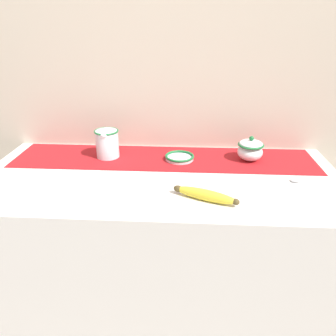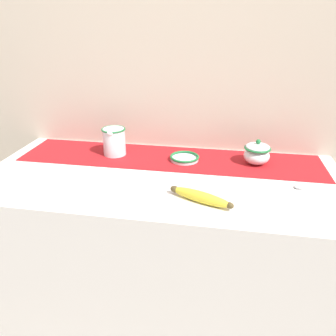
{
  "view_description": "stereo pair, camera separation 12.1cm",
  "coord_description": "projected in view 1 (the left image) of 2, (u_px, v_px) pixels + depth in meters",
  "views": [
    {
      "loc": [
        0.1,
        -1.14,
        1.47
      ],
      "look_at": [
        0.03,
        -0.04,
        0.97
      ],
      "focal_mm": 35.0,
      "sensor_mm": 36.0,
      "label": 1
    },
    {
      "loc": [
        0.22,
        -1.12,
        1.47
      ],
      "look_at": [
        0.03,
        -0.04,
        0.97
      ],
      "focal_mm": 35.0,
      "sensor_mm": 36.0,
      "label": 2
    }
  ],
  "objects": [
    {
      "name": "back_wall",
      "position": [
        166.0,
        86.0,
        1.46
      ],
      "size": [
        2.2,
        0.04,
        2.4
      ],
      "primitive_type": "cube",
      "color": "beige",
      "rests_on": "ground_plane"
    },
    {
      "name": "table_runner",
      "position": [
        164.0,
        158.0,
        1.42
      ],
      "size": [
        1.29,
        0.27,
        0.0
      ],
      "primitive_type": "cube",
      "color": "#A8191E",
      "rests_on": "countertop"
    },
    {
      "name": "sugar_bowl",
      "position": [
        250.0,
        150.0,
        1.38
      ],
      "size": [
        0.11,
        0.11,
        0.11
      ],
      "color": "white",
      "rests_on": "countertop"
    },
    {
      "name": "countertop",
      "position": [
        162.0,
        268.0,
        1.46
      ],
      "size": [
        1.4,
        0.64,
        0.92
      ],
      "primitive_type": "cube",
      "color": "silver",
      "rests_on": "ground_plane"
    },
    {
      "name": "small_dish",
      "position": [
        180.0,
        157.0,
        1.4
      ],
      "size": [
        0.12,
        0.12,
        0.02
      ],
      "color": "white",
      "rests_on": "countertop"
    },
    {
      "name": "banana",
      "position": [
        205.0,
        195.0,
        1.09
      ],
      "size": [
        0.22,
        0.12,
        0.04
      ],
      "rotation": [
        0.0,
        0.0,
        -0.39
      ],
      "color": "yellow",
      "rests_on": "countertop"
    },
    {
      "name": "cream_pitcher",
      "position": [
        107.0,
        143.0,
        1.41
      ],
      "size": [
        0.1,
        0.12,
        0.12
      ],
      "color": "white",
      "rests_on": "countertop"
    },
    {
      "name": "spoon",
      "position": [
        292.0,
        181.0,
        1.22
      ],
      "size": [
        0.19,
        0.05,
        0.01
      ],
      "rotation": [
        0.0,
        0.0,
        0.18
      ],
      "color": "#B7B7BC",
      "rests_on": "countertop"
    }
  ]
}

